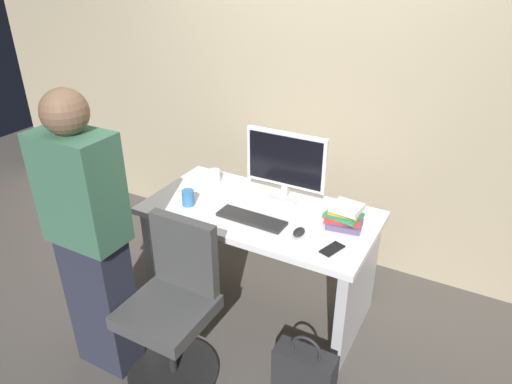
# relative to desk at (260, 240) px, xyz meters

# --- Properties ---
(ground_plane) EXTENTS (9.00, 9.00, 0.00)m
(ground_plane) POSITION_rel_desk_xyz_m (0.00, 0.00, -0.51)
(ground_plane) COLOR #4C4742
(wall_back) EXTENTS (6.40, 0.10, 3.00)m
(wall_back) POSITION_rel_desk_xyz_m (0.00, 0.86, 0.99)
(wall_back) COLOR tan
(wall_back) RESTS_ON ground
(desk) EXTENTS (1.45, 0.74, 0.73)m
(desk) POSITION_rel_desk_xyz_m (0.00, 0.00, 0.00)
(desk) COLOR white
(desk) RESTS_ON ground
(office_chair) EXTENTS (0.52, 0.52, 0.94)m
(office_chair) POSITION_rel_desk_xyz_m (-0.15, -0.72, -0.08)
(office_chair) COLOR black
(office_chair) RESTS_ON ground
(person_at_desk) EXTENTS (0.40, 0.24, 1.64)m
(person_at_desk) POSITION_rel_desk_xyz_m (-0.54, -0.86, 0.33)
(person_at_desk) COLOR #262838
(person_at_desk) RESTS_ON ground
(monitor) EXTENTS (0.54, 0.14, 0.46)m
(monitor) POSITION_rel_desk_xyz_m (0.07, 0.22, 0.48)
(monitor) COLOR silver
(monitor) RESTS_ON desk
(keyboard) EXTENTS (0.43, 0.14, 0.02)m
(keyboard) POSITION_rel_desk_xyz_m (0.01, -0.13, 0.24)
(keyboard) COLOR #262626
(keyboard) RESTS_ON desk
(mouse) EXTENTS (0.06, 0.10, 0.03)m
(mouse) POSITION_rel_desk_xyz_m (0.33, -0.14, 0.24)
(mouse) COLOR black
(mouse) RESTS_ON desk
(cup_near_keyboard) EXTENTS (0.08, 0.08, 0.10)m
(cup_near_keyboard) POSITION_rel_desk_xyz_m (-0.43, -0.16, 0.28)
(cup_near_keyboard) COLOR #3372B2
(cup_near_keyboard) RESTS_ON desk
(cup_by_monitor) EXTENTS (0.08, 0.08, 0.09)m
(cup_by_monitor) POSITION_rel_desk_xyz_m (-0.47, 0.21, 0.27)
(cup_by_monitor) COLOR silver
(cup_by_monitor) RESTS_ON desk
(book_stack) EXTENTS (0.24, 0.19, 0.14)m
(book_stack) POSITION_rel_desk_xyz_m (0.52, 0.07, 0.29)
(book_stack) COLOR #594C72
(book_stack) RESTS_ON desk
(cell_phone) EXTENTS (0.11, 0.16, 0.01)m
(cell_phone) POSITION_rel_desk_xyz_m (0.55, -0.19, 0.23)
(cell_phone) COLOR black
(cell_phone) RESTS_ON desk
(handbag) EXTENTS (0.34, 0.14, 0.38)m
(handbag) POSITION_rel_desk_xyz_m (0.55, -0.52, -0.37)
(handbag) COLOR #262628
(handbag) RESTS_ON ground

